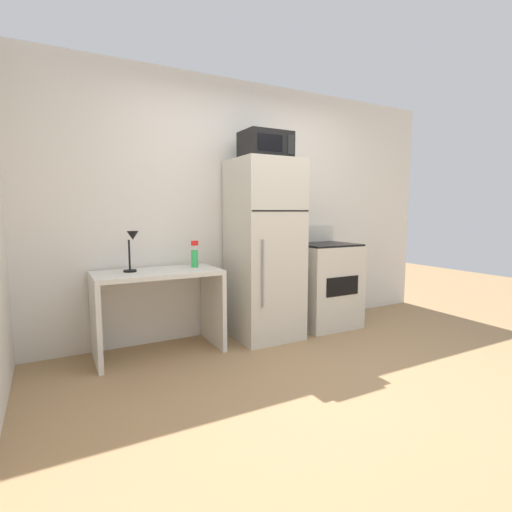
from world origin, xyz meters
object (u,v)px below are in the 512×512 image
object	(u,v)px
spray_bottle	(195,257)
oven_range	(324,284)
desk_lamp	(132,244)
microwave	(266,146)
refrigerator	(264,250)
desk	(158,297)

from	to	relation	value
spray_bottle	oven_range	size ratio (longest dim) A/B	0.23
desk_lamp	microwave	size ratio (longest dim) A/B	0.77
desk_lamp	refrigerator	xyz separation A→B (m)	(1.27, -0.07, -0.10)
desk	microwave	distance (m)	1.75
desk	microwave	xyz separation A→B (m)	(1.07, -0.06, 1.38)
desk_lamp	spray_bottle	size ratio (longest dim) A/B	1.42
spray_bottle	refrigerator	size ratio (longest dim) A/B	0.14
spray_bottle	oven_range	distance (m)	1.53
spray_bottle	desk_lamp	bearing A→B (deg)	-177.91
desk	oven_range	world-z (taller)	oven_range
spray_bottle	desk	bearing A→B (deg)	-171.70
microwave	spray_bottle	bearing A→B (deg)	171.01
desk_lamp	spray_bottle	distance (m)	0.59
refrigerator	microwave	bearing A→B (deg)	-89.68
oven_range	desk	bearing A→B (deg)	179.40
refrigerator	oven_range	world-z (taller)	refrigerator
spray_bottle	microwave	size ratio (longest dim) A/B	0.54
desk	oven_range	size ratio (longest dim) A/B	0.99
refrigerator	oven_range	bearing A→B (deg)	1.26
desk_lamp	microwave	world-z (taller)	microwave
desk_lamp	spray_bottle	bearing A→B (deg)	2.09
desk	microwave	size ratio (longest dim) A/B	2.36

